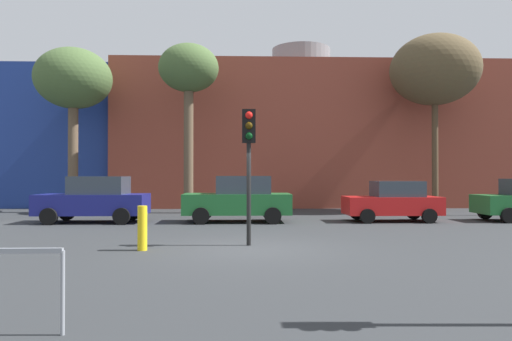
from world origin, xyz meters
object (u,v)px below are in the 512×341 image
object	(u,v)px
parked_car_3	(393,201)
bare_tree_2	(189,73)
parked_car_2	(239,199)
bollard_yellow_0	(142,228)
bare_tree_1	(435,70)
traffic_light_island	(249,145)
parked_car_1	(95,200)
bare_tree_0	(73,81)

from	to	relation	value
parked_car_3	bare_tree_2	bearing A→B (deg)	-27.48
parked_car_2	bollard_yellow_0	world-z (taller)	parked_car_2
parked_car_2	bollard_yellow_0	xyz separation A→B (m)	(-2.41, -7.08, -0.37)
bare_tree_1	traffic_light_island	bearing A→B (deg)	-131.02
parked_car_2	parked_car_3	world-z (taller)	parked_car_2
parked_car_3	bollard_yellow_0	size ratio (longest dim) A/B	3.40
parked_car_3	parked_car_2	bearing A→B (deg)	-0.00
parked_car_1	bare_tree_2	xyz separation A→B (m)	(3.24, 4.60, 6.11)
parked_car_2	bare_tree_2	xyz separation A→B (m)	(-2.53, 4.60, 6.10)
bollard_yellow_0	parked_car_2	bearing A→B (deg)	71.19
parked_car_1	traffic_light_island	world-z (taller)	traffic_light_island
parked_car_1	bollard_yellow_0	world-z (taller)	parked_car_1
parked_car_3	bare_tree_0	bearing A→B (deg)	-19.01
bare_tree_2	bollard_yellow_0	distance (m)	13.35
bare_tree_1	parked_car_1	bearing A→B (deg)	-162.44
parked_car_1	parked_car_3	bearing A→B (deg)	180.00
parked_car_3	bollard_yellow_0	world-z (taller)	parked_car_3
parked_car_3	bare_tree_0	world-z (taller)	bare_tree_0
bare_tree_1	bollard_yellow_0	distance (m)	18.77
parked_car_1	parked_car_2	size ratio (longest dim) A/B	0.99
traffic_light_island	bare_tree_2	bearing A→B (deg)	-166.23
bare_tree_0	bollard_yellow_0	xyz separation A→B (m)	(6.01, -12.15, -6.14)
traffic_light_island	bare_tree_2	distance (m)	12.10
bare_tree_1	parked_car_2	bearing A→B (deg)	-153.65
traffic_light_island	bare_tree_0	size ratio (longest dim) A/B	0.44
parked_car_2	traffic_light_island	xyz separation A→B (m)	(0.28, -6.35, 1.78)
parked_car_2	traffic_light_island	size ratio (longest dim) A/B	1.17
parked_car_2	parked_car_3	xyz separation A→B (m)	(6.31, -0.00, -0.10)
parked_car_2	bare_tree_2	world-z (taller)	bare_tree_2
traffic_light_island	bare_tree_2	xyz separation A→B (m)	(-2.82, 10.95, 4.33)
parked_car_3	traffic_light_island	bearing A→B (deg)	46.49
parked_car_3	parked_car_1	bearing A→B (deg)	-0.00
parked_car_3	traffic_light_island	size ratio (longest dim) A/B	1.04
bare_tree_0	bare_tree_2	size ratio (longest dim) A/B	0.98
bare_tree_2	bollard_yellow_0	bearing A→B (deg)	-89.40
bare_tree_0	bare_tree_2	distance (m)	5.92
bare_tree_0	bare_tree_2	xyz separation A→B (m)	(5.89, -0.48, 0.33)
traffic_light_island	bare_tree_1	distance (m)	15.81
bare_tree_1	bollard_yellow_0	size ratio (longest dim) A/B	8.23
parked_car_2	bare_tree_1	xyz separation A→B (m)	(10.20, 5.05, 6.43)
traffic_light_island	bollard_yellow_0	xyz separation A→B (m)	(-2.69, -0.73, -2.14)
traffic_light_island	bollard_yellow_0	world-z (taller)	traffic_light_island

